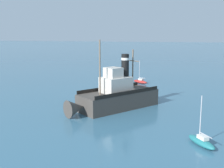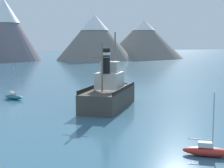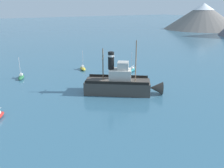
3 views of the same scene
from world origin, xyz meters
TOP-DOWN VIEW (x-y plane):
  - ground_plane at (0.00, 0.00)m, footprint 600.00×600.00m
  - old_tugboat at (1.03, 2.12)m, footprint 11.48×13.46m
  - sailboat_teal at (-10.22, 13.20)m, footprint 3.04×3.77m
  - sailboat_red at (0.56, -19.24)m, footprint 3.72×3.12m

SIDE VIEW (x-z plane):
  - ground_plane at x=0.00m, z-range 0.00..0.00m
  - sailboat_teal at x=-10.22m, z-range -2.02..2.88m
  - sailboat_red at x=0.56m, z-range -2.02..2.88m
  - old_tugboat at x=1.03m, z-range -3.12..6.78m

